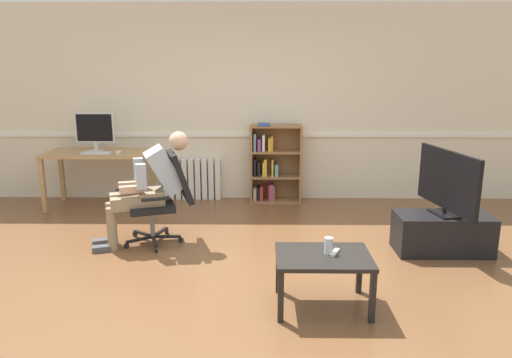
{
  "coord_description": "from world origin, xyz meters",
  "views": [
    {
      "loc": [
        0.21,
        -4.04,
        1.87
      ],
      "look_at": [
        0.15,
        0.85,
        0.7
      ],
      "focal_mm": 33.32,
      "sensor_mm": 36.0,
      "label": 1
    }
  ],
  "objects_px": {
    "office_chair": "(164,194)",
    "spare_remote": "(335,252)",
    "bookshelf": "(272,165)",
    "person_seated": "(149,185)",
    "coffee_table": "(323,262)",
    "radiator": "(191,179)",
    "tv_screen": "(447,181)",
    "drinking_glass": "(329,246)",
    "keyboard": "(96,153)",
    "computer_mouse": "(119,152)",
    "imac_monitor": "(95,129)",
    "tv_stand": "(442,233)",
    "computer_desk": "(99,159)"
  },
  "relations": [
    {
      "from": "bookshelf",
      "to": "coffee_table",
      "type": "bearing_deg",
      "value": -83.64
    },
    {
      "from": "bookshelf",
      "to": "coffee_table",
      "type": "distance_m",
      "value": 3.04
    },
    {
      "from": "computer_desk",
      "to": "spare_remote",
      "type": "xyz_separation_m",
      "value": [
        2.75,
        -2.7,
        -0.21
      ]
    },
    {
      "from": "bookshelf",
      "to": "person_seated",
      "type": "height_order",
      "value": "person_seated"
    },
    {
      "from": "office_chair",
      "to": "tv_stand",
      "type": "xyz_separation_m",
      "value": [
        2.89,
        -0.28,
        -0.33
      ]
    },
    {
      "from": "computer_desk",
      "to": "office_chair",
      "type": "bearing_deg",
      "value": -48.88
    },
    {
      "from": "tv_stand",
      "to": "bookshelf",
      "type": "bearing_deg",
      "value": 132.36
    },
    {
      "from": "office_chair",
      "to": "spare_remote",
      "type": "bearing_deg",
      "value": 30.53
    },
    {
      "from": "tv_stand",
      "to": "person_seated",
      "type": "bearing_deg",
      "value": 175.71
    },
    {
      "from": "coffee_table",
      "to": "computer_desk",
      "type": "bearing_deg",
      "value": 134.25
    },
    {
      "from": "person_seated",
      "to": "spare_remote",
      "type": "relative_size",
      "value": 7.97
    },
    {
      "from": "radiator",
      "to": "person_seated",
      "type": "bearing_deg",
      "value": -96.14
    },
    {
      "from": "bookshelf",
      "to": "drinking_glass",
      "type": "distance_m",
      "value": 3.01
    },
    {
      "from": "computer_desk",
      "to": "tv_screen",
      "type": "distance_m",
      "value": 4.32
    },
    {
      "from": "person_seated",
      "to": "tv_screen",
      "type": "bearing_deg",
      "value": 67.16
    },
    {
      "from": "radiator",
      "to": "tv_stand",
      "type": "xyz_separation_m",
      "value": [
        2.85,
        -1.97,
        -0.09
      ]
    },
    {
      "from": "computer_desk",
      "to": "tv_stand",
      "type": "relative_size",
      "value": 1.45
    },
    {
      "from": "imac_monitor",
      "to": "computer_mouse",
      "type": "height_order",
      "value": "imac_monitor"
    },
    {
      "from": "computer_mouse",
      "to": "coffee_table",
      "type": "relative_size",
      "value": 0.14
    },
    {
      "from": "computer_mouse",
      "to": "spare_remote",
      "type": "relative_size",
      "value": 0.67
    },
    {
      "from": "person_seated",
      "to": "spare_remote",
      "type": "height_order",
      "value": "person_seated"
    },
    {
      "from": "computer_desk",
      "to": "computer_mouse",
      "type": "distance_m",
      "value": 0.35
    },
    {
      "from": "radiator",
      "to": "spare_remote",
      "type": "bearing_deg",
      "value": -62.91
    },
    {
      "from": "drinking_glass",
      "to": "spare_remote",
      "type": "height_order",
      "value": "drinking_glass"
    },
    {
      "from": "person_seated",
      "to": "tv_screen",
      "type": "xyz_separation_m",
      "value": [
        3.04,
        -0.23,
        0.1
      ]
    },
    {
      "from": "tv_screen",
      "to": "drinking_glass",
      "type": "xyz_separation_m",
      "value": [
        -1.33,
        -1.12,
        -0.25
      ]
    },
    {
      "from": "tv_screen",
      "to": "drinking_glass",
      "type": "bearing_deg",
      "value": 119.51
    },
    {
      "from": "coffee_table",
      "to": "radiator",
      "type": "bearing_deg",
      "value": 115.51
    },
    {
      "from": "tv_screen",
      "to": "coffee_table",
      "type": "bearing_deg",
      "value": 119.34
    },
    {
      "from": "tv_stand",
      "to": "drinking_glass",
      "type": "xyz_separation_m",
      "value": [
        -1.32,
        -1.12,
        0.3
      ]
    },
    {
      "from": "office_chair",
      "to": "coffee_table",
      "type": "distance_m",
      "value": 2.09
    },
    {
      "from": "office_chair",
      "to": "radiator",
      "type": "bearing_deg",
      "value": 160.21
    },
    {
      "from": "keyboard",
      "to": "computer_mouse",
      "type": "bearing_deg",
      "value": 3.97
    },
    {
      "from": "radiator",
      "to": "tv_screen",
      "type": "height_order",
      "value": "tv_screen"
    },
    {
      "from": "person_seated",
      "to": "coffee_table",
      "type": "relative_size",
      "value": 1.62
    },
    {
      "from": "radiator",
      "to": "drinking_glass",
      "type": "xyz_separation_m",
      "value": [
        1.53,
        -3.09,
        0.21
      ]
    },
    {
      "from": "spare_remote",
      "to": "office_chair",
      "type": "bearing_deg",
      "value": 163.6
    },
    {
      "from": "keyboard",
      "to": "spare_remote",
      "type": "relative_size",
      "value": 2.48
    },
    {
      "from": "office_chair",
      "to": "drinking_glass",
      "type": "height_order",
      "value": "office_chair"
    },
    {
      "from": "bookshelf",
      "to": "spare_remote",
      "type": "bearing_deg",
      "value": -81.84
    },
    {
      "from": "radiator",
      "to": "computer_desk",
      "type": "bearing_deg",
      "value": -161.55
    },
    {
      "from": "computer_mouse",
      "to": "office_chair",
      "type": "relative_size",
      "value": 0.1
    },
    {
      "from": "spare_remote",
      "to": "tv_stand",
      "type": "bearing_deg",
      "value": 65.87
    },
    {
      "from": "keyboard",
      "to": "person_seated",
      "type": "relative_size",
      "value": 0.31
    },
    {
      "from": "keyboard",
      "to": "computer_mouse",
      "type": "height_order",
      "value": "computer_mouse"
    },
    {
      "from": "keyboard",
      "to": "drinking_glass",
      "type": "relative_size",
      "value": 2.85
    },
    {
      "from": "tv_screen",
      "to": "computer_desk",
      "type": "bearing_deg",
      "value": 57.88
    },
    {
      "from": "keyboard",
      "to": "radiator",
      "type": "bearing_deg",
      "value": 24.76
    },
    {
      "from": "bookshelf",
      "to": "computer_desk",
      "type": "bearing_deg",
      "value": -172.86
    },
    {
      "from": "keyboard",
      "to": "tv_stand",
      "type": "distance_m",
      "value": 4.29
    }
  ]
}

